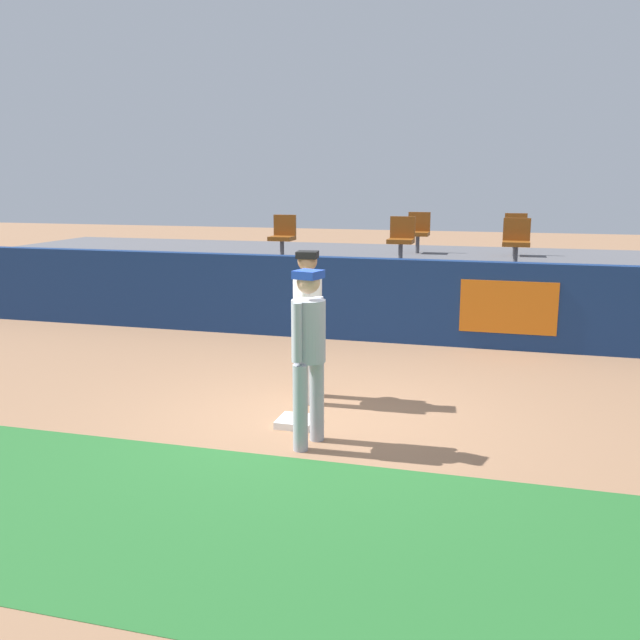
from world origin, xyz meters
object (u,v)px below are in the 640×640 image
seat_front_right (516,239)px  seat_front_center (401,237)px  seat_back_center (418,230)px  seat_back_right (515,232)px  player_runner_visitor (309,346)px  player_fielder_home (308,315)px  seat_front_left (283,234)px  first_base (296,422)px

seat_front_right → seat_front_center: bearing=-180.0°
seat_back_center → seat_front_right: (1.96, -1.80, 0.00)m
seat_back_right → seat_front_center: (-2.03, -1.80, 0.00)m
player_runner_visitor → seat_front_right: 6.59m
player_fielder_home → seat_front_right: bearing=146.2°
player_fielder_home → seat_front_left: (-1.90, 4.80, 0.58)m
seat_front_right → seat_front_left: bearing=-180.0°
player_fielder_home → seat_front_right: 5.41m
player_runner_visitor → seat_back_center: 8.07m
player_runner_visitor → first_base: bearing=-135.3°
first_base → seat_front_left: 6.29m
player_fielder_home → seat_back_center: 6.64m
seat_front_left → seat_front_right: 4.33m
seat_back_right → seat_front_right: same height
player_fielder_home → seat_back_center: (0.47, 6.60, 0.58)m
player_runner_visitor → seat_back_center: seat_back_center is taller
first_base → seat_front_left: size_ratio=0.48×
seat_back_right → seat_front_center: 2.71m
player_fielder_home → seat_back_right: seat_back_right is taller
first_base → seat_back_right: 8.03m
seat_back_center → first_base: bearing=-92.5°
player_fielder_home → seat_front_center: 4.85m
player_fielder_home → player_runner_visitor: (0.43, -1.45, -0.02)m
seat_back_right → seat_back_center: same height
first_base → seat_front_center: size_ratio=0.48×
player_runner_visitor → seat_front_left: size_ratio=2.16×
player_runner_visitor → seat_back_center: size_ratio=2.16×
seat_back_center → seat_front_center: size_ratio=1.00×
player_runner_visitor → seat_front_right: size_ratio=2.16×
player_runner_visitor → seat_front_left: (-2.34, 6.25, 0.60)m
seat_back_center → seat_front_right: size_ratio=1.00×
player_runner_visitor → seat_back_right: bearing=-179.0°
seat_front_left → seat_front_right: (4.33, 0.00, 0.00)m
first_base → seat_front_left: bearing=109.6°
first_base → player_runner_visitor: (0.30, -0.52, 1.01)m
seat_back_center → seat_front_right: same height
player_fielder_home → seat_front_right: seat_front_right is taller
first_base → player_fielder_home: 1.40m
seat_back_right → seat_back_center: bearing=180.0°
first_base → player_runner_visitor: size_ratio=0.22×
player_runner_visitor → seat_front_center: (-0.04, 6.25, 0.60)m
first_base → seat_back_right: (2.28, 7.53, 1.61)m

